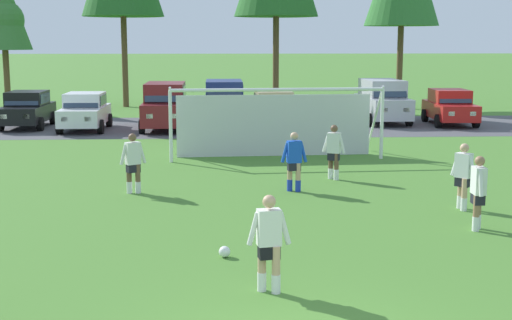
{
  "coord_description": "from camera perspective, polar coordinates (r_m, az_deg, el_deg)",
  "views": [
    {
      "loc": [
        -1.1,
        -8.61,
        4.1
      ],
      "look_at": [
        -0.11,
        9.68,
        1.01
      ],
      "focal_mm": 49.94,
      "sensor_mm": 36.0,
      "label": 1
    }
  ],
  "objects": [
    {
      "name": "parked_car_slot_far_right",
      "position": [
        36.3,
        15.27,
        4.13
      ],
      "size": [
        2.19,
        4.28,
        1.72
      ],
      "color": "red",
      "rests_on": "ground"
    },
    {
      "name": "parked_car_slot_far_left",
      "position": [
        35.49,
        -17.85,
        3.89
      ],
      "size": [
        2.04,
        4.2,
        1.72
      ],
      "color": "black",
      "rests_on": "ground"
    },
    {
      "name": "tree_left_edge",
      "position": [
        45.35,
        -19.61,
        11.23
      ],
      "size": [
        3.19,
        3.19,
        8.52
      ],
      "color": "brown",
      "rests_on": "ground"
    },
    {
      "name": "player_midfield_center",
      "position": [
        11.69,
        1.05,
        -6.73
      ],
      "size": [
        0.75,
        0.3,
        1.64
      ],
      "color": "tan",
      "rests_on": "ground"
    },
    {
      "name": "parked_car_slot_left",
      "position": [
        33.73,
        -13.54,
        3.81
      ],
      "size": [
        2.05,
        4.2,
        1.72
      ],
      "color": "silver",
      "rests_on": "ground"
    },
    {
      "name": "player_striker_near",
      "position": [
        16.21,
        17.36,
        -2.54
      ],
      "size": [
        0.26,
        0.73,
        1.64
      ],
      "color": "#936B4C",
      "rests_on": "ground"
    },
    {
      "name": "player_winger_left",
      "position": [
        19.48,
        -9.82,
        -0.27
      ],
      "size": [
        0.71,
        0.4,
        1.64
      ],
      "color": "brown",
      "rests_on": "ground"
    },
    {
      "name": "player_trailing_back",
      "position": [
        19.47,
        3.07,
        -0.14
      ],
      "size": [
        0.75,
        0.3,
        1.64
      ],
      "color": "tan",
      "rests_on": "ground"
    },
    {
      "name": "parking_lot_strip",
      "position": [
        34.33,
        -1.25,
        2.71
      ],
      "size": [
        52.0,
        8.4,
        0.01
      ],
      "primitive_type": "cube",
      "color": "#4C4C51",
      "rests_on": "ground"
    },
    {
      "name": "parked_car_slot_center_left",
      "position": [
        33.31,
        -7.27,
        4.34
      ],
      "size": [
        2.14,
        4.6,
        2.16
      ],
      "color": "maroon",
      "rests_on": "ground"
    },
    {
      "name": "parked_car_slot_center_right",
      "position": [
        34.03,
        1.43,
        4.12
      ],
      "size": [
        2.2,
        4.29,
        1.72
      ],
      "color": "tan",
      "rests_on": "ground"
    },
    {
      "name": "soccer_ball",
      "position": [
        13.73,
        -2.53,
        -7.35
      ],
      "size": [
        0.22,
        0.22,
        0.22
      ],
      "color": "white",
      "rests_on": "ground"
    },
    {
      "name": "player_winger_right",
      "position": [
        18.05,
        16.26,
        -1.29
      ],
      "size": [
        0.5,
        0.65,
        1.64
      ],
      "color": "tan",
      "rests_on": "ground"
    },
    {
      "name": "soccer_goal",
      "position": [
        25.22,
        1.53,
        3.16
      ],
      "size": [
        7.51,
        2.31,
        2.57
      ],
      "color": "white",
      "rests_on": "ground"
    },
    {
      "name": "ground_plane",
      "position": [
        23.99,
        -0.43,
        -0.28
      ],
      "size": [
        400.0,
        400.0,
        0.0
      ],
      "primitive_type": "plane",
      "color": "#477A2D"
    },
    {
      "name": "parked_car_slot_right",
      "position": [
        36.31,
        10.1,
        4.7
      ],
      "size": [
        2.26,
        4.66,
        2.16
      ],
      "color": "#B2B2BC",
      "rests_on": "ground"
    },
    {
      "name": "player_defender_far",
      "position": [
        21.24,
        6.25,
        0.63
      ],
      "size": [
        0.68,
        0.44,
        1.64
      ],
      "color": "brown",
      "rests_on": "ground"
    },
    {
      "name": "parked_car_slot_center",
      "position": [
        35.01,
        -2.56,
        4.66
      ],
      "size": [
        2.14,
        4.6,
        2.16
      ],
      "color": "navy",
      "rests_on": "ground"
    }
  ]
}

